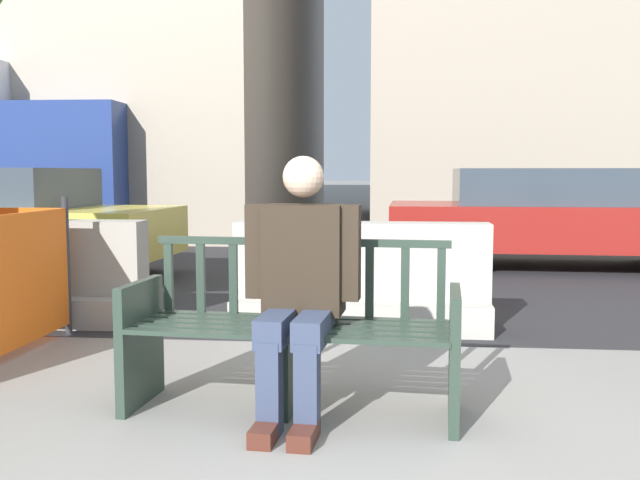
{
  "coord_description": "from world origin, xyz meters",
  "views": [
    {
      "loc": [
        0.16,
        -2.33,
        1.23
      ],
      "look_at": [
        -0.33,
        2.7,
        0.75
      ],
      "focal_mm": 40.0,
      "sensor_mm": 36.0,
      "label": 1
    }
  ],
  "objects_px": {
    "street_bench": "(292,336)",
    "jersey_barrier_left": "(26,280)",
    "car_sedan_mid": "(561,216)",
    "seated_person": "(300,281)",
    "jersey_barrier_centre": "(361,285)"
  },
  "relations": [
    {
      "from": "street_bench",
      "to": "jersey_barrier_left",
      "type": "distance_m",
      "value": 3.2
    },
    {
      "from": "jersey_barrier_left",
      "to": "car_sedan_mid",
      "type": "relative_size",
      "value": 0.44
    },
    {
      "from": "jersey_barrier_left",
      "to": "street_bench",
      "type": "bearing_deg",
      "value": -38.6
    },
    {
      "from": "jersey_barrier_left",
      "to": "seated_person",
      "type": "bearing_deg",
      "value": -38.87
    },
    {
      "from": "seated_person",
      "to": "jersey_barrier_left",
      "type": "bearing_deg",
      "value": 141.13
    },
    {
      "from": "seated_person",
      "to": "jersey_barrier_left",
      "type": "distance_m",
      "value": 3.3
    },
    {
      "from": "street_bench",
      "to": "seated_person",
      "type": "height_order",
      "value": "seated_person"
    },
    {
      "from": "street_bench",
      "to": "jersey_barrier_centre",
      "type": "height_order",
      "value": "street_bench"
    },
    {
      "from": "seated_person",
      "to": "jersey_barrier_centre",
      "type": "relative_size",
      "value": 0.65
    },
    {
      "from": "jersey_barrier_left",
      "to": "car_sedan_mid",
      "type": "xyz_separation_m",
      "value": [
        5.2,
        3.9,
        0.32
      ]
    },
    {
      "from": "jersey_barrier_left",
      "to": "car_sedan_mid",
      "type": "distance_m",
      "value": 6.51
    },
    {
      "from": "jersey_barrier_left",
      "to": "car_sedan_mid",
      "type": "bearing_deg",
      "value": 36.83
    },
    {
      "from": "street_bench",
      "to": "jersey_barrier_left",
      "type": "xyz_separation_m",
      "value": [
        -2.5,
        2.0,
        -0.06
      ]
    },
    {
      "from": "seated_person",
      "to": "car_sedan_mid",
      "type": "xyz_separation_m",
      "value": [
        2.65,
        5.95,
        -0.03
      ]
    },
    {
      "from": "street_bench",
      "to": "car_sedan_mid",
      "type": "distance_m",
      "value": 6.49
    }
  ]
}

